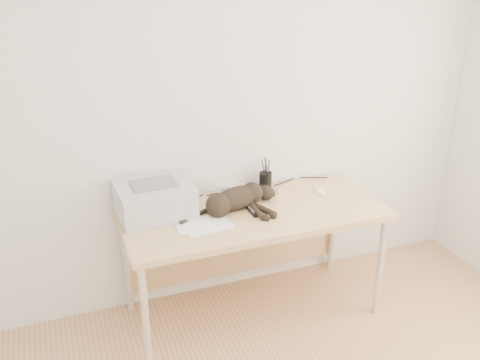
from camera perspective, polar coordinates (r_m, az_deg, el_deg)
name	(u,v)px	position (r m, az deg, el deg)	size (l,w,h in m)	color
wall_back	(233,106)	(3.37, -0.74, 7.86)	(3.50, 3.50, 0.00)	silver
desk	(248,224)	(3.39, 0.89, -4.69)	(1.60, 0.70, 0.74)	tan
printer	(154,199)	(3.21, -9.12, -2.04)	(0.45, 0.39, 0.21)	silver
papers	(204,225)	(3.10, -3.89, -4.77)	(0.33, 0.25, 0.01)	white
cat	(234,200)	(3.23, -0.61, -2.19)	(0.67, 0.33, 0.15)	black
mug	(222,190)	(3.42, -1.92, -1.11)	(0.09, 0.09, 0.09)	white
pen_cup	(265,180)	(3.53, 2.73, -0.03)	(0.08, 0.08, 0.21)	black
remote_grey	(264,189)	(3.52, 2.62, -0.97)	(0.05, 0.19, 0.02)	slate
remote_black	(252,209)	(3.25, 1.33, -3.16)	(0.05, 0.18, 0.02)	black
mouse	(321,190)	(3.53, 8.66, -1.08)	(0.06, 0.11, 0.03)	white
cable_tangle	(236,190)	(3.51, -0.42, -1.08)	(1.36, 0.08, 0.01)	black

